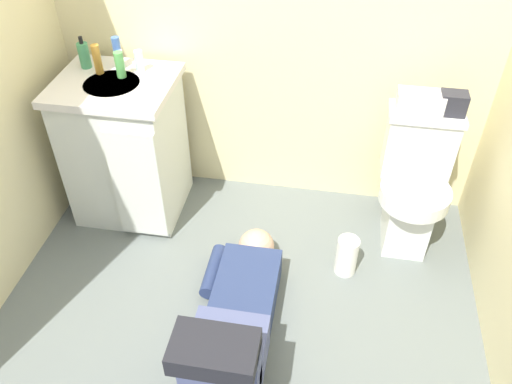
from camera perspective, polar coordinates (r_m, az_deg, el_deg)
ground_plane at (r=2.61m, az=-1.92°, el=-12.97°), size 2.79×2.93×0.04m
toilet at (r=2.80m, az=16.88°, el=0.83°), size 0.36×0.46×0.75m
vanity_cabinet at (r=2.94m, az=-14.07°, el=4.76°), size 0.60×0.53×0.82m
faucet at (r=2.83m, az=-14.57°, el=13.93°), size 0.02×0.02×0.10m
person_plumber at (r=2.35m, az=-2.26°, el=-13.59°), size 0.39×1.06×0.52m
tissue_box at (r=2.63m, az=17.60°, el=9.46°), size 0.22×0.11×0.10m
toiletry_bag at (r=2.65m, az=20.83°, el=9.10°), size 0.12×0.09×0.11m
soap_dispenser at (r=2.88m, az=-18.36°, el=14.10°), size 0.06×0.06×0.17m
bottle_amber at (r=2.80m, az=-17.05°, el=13.77°), size 0.04×0.04×0.15m
bottle_blue at (r=2.83m, az=-14.98°, el=14.62°), size 0.04×0.04×0.16m
bottle_green at (r=2.74m, az=-14.73°, el=13.38°), size 0.05×0.05×0.13m
bottle_clear at (r=2.77m, az=-12.71°, el=13.84°), size 0.04×0.04×0.11m
paper_towel_roll at (r=2.70m, az=9.93°, el=-6.92°), size 0.11×0.11×0.22m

